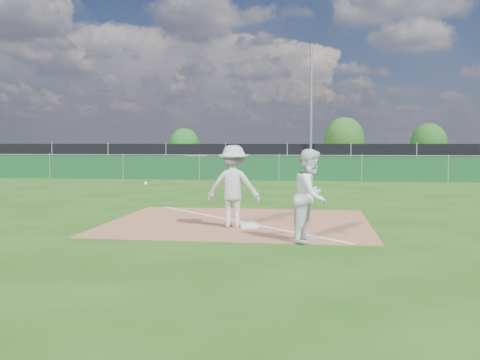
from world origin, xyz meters
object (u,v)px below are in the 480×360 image
at_px(runner, 311,196).
at_px(car_right, 338,159).
at_px(car_mid, 264,159).
at_px(tree_right, 429,144).
at_px(light_pole, 311,109).
at_px(tree_mid, 344,140).
at_px(first_base, 248,225).
at_px(car_left, 187,156).
at_px(tree_left, 184,146).
at_px(play_at_first, 233,186).

height_order(runner, car_right, runner).
distance_m(car_mid, tree_right, 14.39).
distance_m(light_pole, runner, 24.15).
bearing_deg(tree_mid, first_base, -96.46).
relative_size(car_right, tree_mid, 1.09).
distance_m(car_left, tree_left, 4.24).
bearing_deg(tree_mid, car_right, -96.81).
relative_size(light_pole, tree_mid, 1.99).
bearing_deg(light_pole, tree_right, 50.02).
relative_size(car_mid, tree_mid, 1.01).
height_order(car_right, tree_left, tree_left).
bearing_deg(play_at_first, first_base, 5.01).
distance_m(light_pole, car_left, 11.39).
bearing_deg(light_pole, tree_left, 137.69).
distance_m(runner, car_mid, 28.98).
xyz_separation_m(light_pole, first_base, (-1.19, -22.45, -3.94)).
distance_m(light_pole, play_at_first, 22.74).
distance_m(runner, tree_left, 35.25).
bearing_deg(play_at_first, runner, -40.79).
height_order(first_base, car_left, car_left).
xyz_separation_m(car_right, tree_left, (-12.51, 4.11, 0.93)).
relative_size(light_pole, car_right, 1.82).
height_order(car_left, car_right, car_left).
height_order(play_at_first, car_right, play_at_first).
distance_m(first_base, runner, 2.18).
height_order(first_base, tree_right, tree_right).
bearing_deg(car_mid, runner, 178.27).
bearing_deg(tree_mid, tree_left, -169.51).
xyz_separation_m(first_base, runner, (1.37, -1.49, 0.82)).
bearing_deg(first_base, tree_mid, 83.54).
xyz_separation_m(first_base, car_right, (3.13, 27.97, 0.59)).
bearing_deg(runner, first_base, 61.17).
bearing_deg(light_pole, car_mid, 125.20).
height_order(play_at_first, car_mid, play_at_first).
xyz_separation_m(runner, tree_right, (9.25, 35.19, 0.91)).
relative_size(play_at_first, car_right, 0.58).
bearing_deg(tree_left, runner, -72.25).
height_order(light_pole, car_mid, light_pole).
height_order(car_mid, tree_mid, tree_mid).
distance_m(play_at_first, tree_mid, 34.84).
relative_size(car_left, tree_right, 1.39).
bearing_deg(runner, car_mid, 25.76).
distance_m(car_mid, tree_left, 8.68).
xyz_separation_m(car_mid, tree_mid, (6.12, 7.27, 1.39)).
height_order(car_right, tree_right, tree_right).
xyz_separation_m(car_left, tree_left, (-1.17, 4.01, 0.75)).
bearing_deg(tree_left, car_right, -18.18).
height_order(light_pole, play_at_first, light_pole).
bearing_deg(car_left, tree_left, 39.27).
xyz_separation_m(tree_left, tree_right, (19.99, 1.63, 0.21)).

